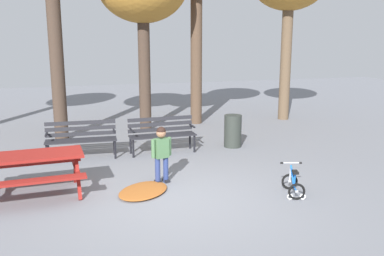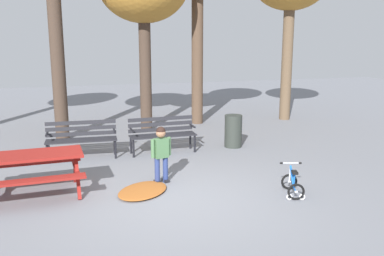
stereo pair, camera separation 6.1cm
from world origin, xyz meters
name	(u,v)px [view 2 (the right image)]	position (x,y,z in m)	size (l,w,h in m)	color
ground	(175,199)	(0.00, 0.00, 0.00)	(36.00, 36.00, 0.00)	slate
picnic_table	(30,164)	(-2.41, 0.85, 0.59)	(1.88, 1.45, 0.79)	maroon
park_bench_far_left	(81,136)	(-1.48, 3.09, 0.51)	(1.62, 0.53, 0.85)	#232328
park_bench_left	(162,132)	(0.42, 3.04, 0.51)	(1.61, 0.50, 0.85)	#232328
child_standing	(161,150)	(-0.06, 0.88, 0.66)	(0.41, 0.23, 1.11)	navy
kids_bicycle	(293,184)	(2.06, -0.38, 0.20)	(0.48, 0.62, 0.54)	black
leaf_pile	(143,191)	(-0.49, 0.47, 0.04)	(1.09, 0.76, 0.07)	#9E5623
trash_bin	(233,131)	(2.26, 3.05, 0.41)	(0.44, 0.44, 0.82)	#2D332D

